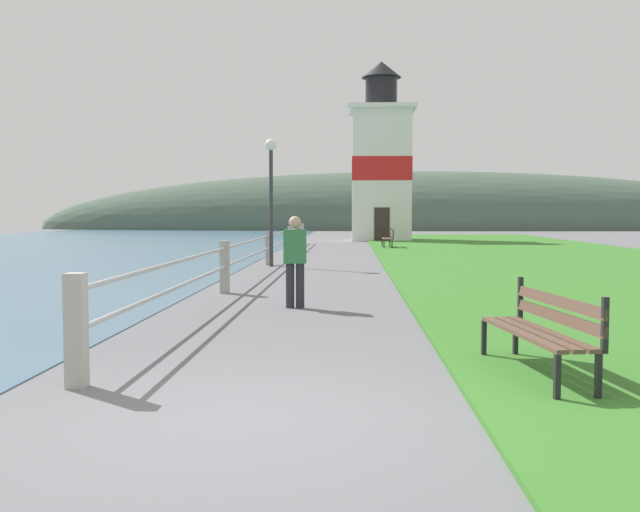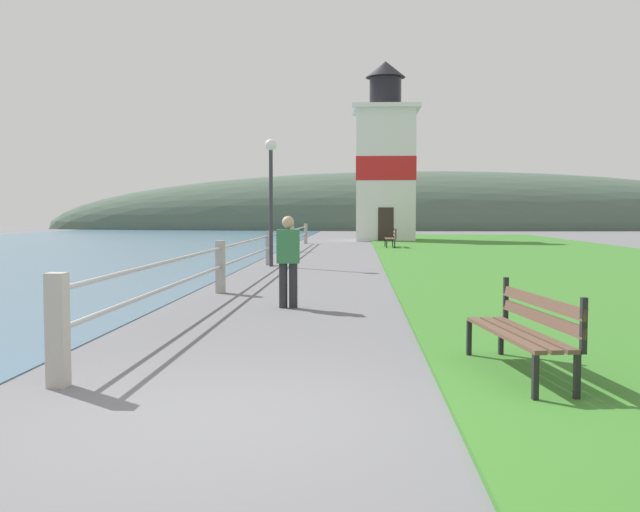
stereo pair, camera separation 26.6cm
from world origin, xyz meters
TOP-DOWN VIEW (x-y plane):
  - ground_plane at (0.00, 0.00)m, footprint 160.00×160.00m
  - grass_verge at (7.87, 19.53)m, footprint 12.00×58.58m
  - seawall_railing at (-1.77, 17.10)m, footprint 0.18×32.37m
  - park_bench_near at (2.76, 1.53)m, footprint 0.74×2.04m
  - park_bench_midway at (2.68, 28.10)m, footprint 0.48×1.68m
  - lighthouse at (2.71, 37.91)m, footprint 4.00×4.00m
  - person_strolling at (-0.13, 6.79)m, footprint 0.40×0.22m
  - lamp_post at (-1.62, 16.49)m, footprint 0.36×0.36m
  - distant_hillside at (8.00, 69.05)m, footprint 80.00×16.00m

SIDE VIEW (x-z plane):
  - ground_plane at x=0.00m, z-range 0.00..0.00m
  - distant_hillside at x=8.00m, z-range -6.00..6.00m
  - grass_verge at x=7.87m, z-range 0.00..0.06m
  - park_bench_midway at x=2.68m, z-range 0.07..1.01m
  - park_bench_near at x=2.76m, z-range 0.07..1.01m
  - seawall_railing at x=-1.77m, z-range 0.11..1.21m
  - person_strolling at x=-0.13m, z-range 0.07..1.68m
  - lamp_post at x=-1.62m, z-range 0.76..4.72m
  - lighthouse at x=2.71m, z-range -0.78..9.99m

